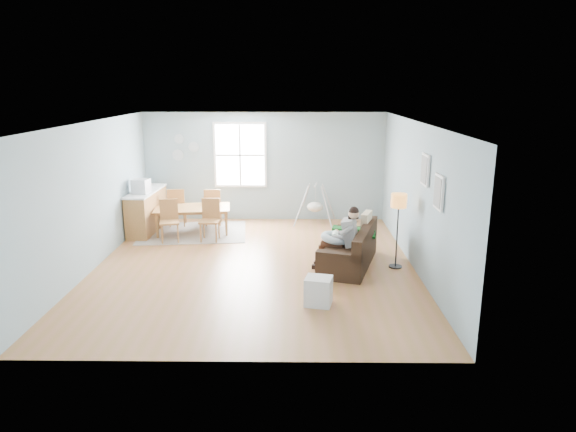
{
  "coord_description": "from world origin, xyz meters",
  "views": [
    {
      "loc": [
        0.75,
        -9.23,
        3.35
      ],
      "look_at": [
        0.63,
        -0.08,
        1.0
      ],
      "focal_mm": 32.0,
      "sensor_mm": 36.0,
      "label": 1
    }
  ],
  "objects_px": {
    "chair_nw": "(177,205)",
    "baby_swing": "(315,206)",
    "dining_table": "(193,220)",
    "monitor": "(141,186)",
    "counter": "(147,211)",
    "sofa": "(351,252)",
    "chair_ne": "(213,205)",
    "father": "(342,236)",
    "toddler": "(350,230)",
    "storage_cube": "(318,291)",
    "chair_sw": "(169,218)",
    "chair_se": "(210,217)",
    "floor_lamp": "(399,207)"
  },
  "relations": [
    {
      "from": "sofa",
      "to": "toddler",
      "type": "bearing_deg",
      "value": 94.29
    },
    {
      "from": "toddler",
      "to": "dining_table",
      "type": "relative_size",
      "value": 0.45
    },
    {
      "from": "storage_cube",
      "to": "chair_sw",
      "type": "distance_m",
      "value": 4.58
    },
    {
      "from": "dining_table",
      "to": "toddler",
      "type": "bearing_deg",
      "value": -37.29
    },
    {
      "from": "chair_se",
      "to": "floor_lamp",
      "type": "bearing_deg",
      "value": -24.61
    },
    {
      "from": "dining_table",
      "to": "monitor",
      "type": "bearing_deg",
      "value": -177.42
    },
    {
      "from": "father",
      "to": "counter",
      "type": "relative_size",
      "value": 0.69
    },
    {
      "from": "chair_nw",
      "to": "baby_swing",
      "type": "distance_m",
      "value": 3.37
    },
    {
      "from": "floor_lamp",
      "to": "dining_table",
      "type": "bearing_deg",
      "value": 151.94
    },
    {
      "from": "sofa",
      "to": "baby_swing",
      "type": "bearing_deg",
      "value": 100.46
    },
    {
      "from": "chair_sw",
      "to": "chair_se",
      "type": "xyz_separation_m",
      "value": [
        0.88,
        0.08,
        0.0
      ]
    },
    {
      "from": "father",
      "to": "chair_se",
      "type": "height_order",
      "value": "father"
    },
    {
      "from": "father",
      "to": "chair_se",
      "type": "xyz_separation_m",
      "value": [
        -2.74,
        1.85,
        -0.13
      ]
    },
    {
      "from": "storage_cube",
      "to": "chair_nw",
      "type": "bearing_deg",
      "value": 125.29
    },
    {
      "from": "chair_nw",
      "to": "monitor",
      "type": "bearing_deg",
      "value": -129.8
    },
    {
      "from": "father",
      "to": "counter",
      "type": "xyz_separation_m",
      "value": [
        -4.33,
        2.54,
        -0.16
      ]
    },
    {
      "from": "floor_lamp",
      "to": "monitor",
      "type": "distance_m",
      "value": 5.76
    },
    {
      "from": "father",
      "to": "toddler",
      "type": "height_order",
      "value": "father"
    },
    {
      "from": "storage_cube",
      "to": "chair_nw",
      "type": "distance_m",
      "value": 5.56
    },
    {
      "from": "chair_nw",
      "to": "chair_ne",
      "type": "height_order",
      "value": "chair_nw"
    },
    {
      "from": "toddler",
      "to": "chair_nw",
      "type": "relative_size",
      "value": 0.81
    },
    {
      "from": "sofa",
      "to": "dining_table",
      "type": "relative_size",
      "value": 1.2
    },
    {
      "from": "toddler",
      "to": "storage_cube",
      "type": "height_order",
      "value": "toddler"
    },
    {
      "from": "chair_se",
      "to": "chair_nw",
      "type": "xyz_separation_m",
      "value": [
        -0.98,
        1.09,
        0.01
      ]
    },
    {
      "from": "toddler",
      "to": "baby_swing",
      "type": "relative_size",
      "value": 0.7
    },
    {
      "from": "baby_swing",
      "to": "father",
      "type": "bearing_deg",
      "value": -83.58
    },
    {
      "from": "toddler",
      "to": "floor_lamp",
      "type": "bearing_deg",
      "value": -19.1
    },
    {
      "from": "toddler",
      "to": "chair_sw",
      "type": "xyz_separation_m",
      "value": [
        -3.8,
        1.35,
        -0.13
      ]
    },
    {
      "from": "monitor",
      "to": "baby_swing",
      "type": "relative_size",
      "value": 0.35
    },
    {
      "from": "chair_se",
      "to": "chair_ne",
      "type": "height_order",
      "value": "chair_se"
    },
    {
      "from": "father",
      "to": "toddler",
      "type": "bearing_deg",
      "value": 66.82
    },
    {
      "from": "toddler",
      "to": "chair_sw",
      "type": "bearing_deg",
      "value": 160.48
    },
    {
      "from": "toddler",
      "to": "chair_ne",
      "type": "relative_size",
      "value": 0.83
    },
    {
      "from": "storage_cube",
      "to": "baby_swing",
      "type": "distance_m",
      "value": 4.87
    },
    {
      "from": "father",
      "to": "chair_se",
      "type": "distance_m",
      "value": 3.31
    },
    {
      "from": "toddler",
      "to": "storage_cube",
      "type": "xyz_separation_m",
      "value": [
        -0.69,
        -2.01,
        -0.42
      ]
    },
    {
      "from": "floor_lamp",
      "to": "chair_sw",
      "type": "bearing_deg",
      "value": 160.55
    },
    {
      "from": "toddler",
      "to": "counter",
      "type": "relative_size",
      "value": 0.43
    },
    {
      "from": "toddler",
      "to": "baby_swing",
      "type": "height_order",
      "value": "baby_swing"
    },
    {
      "from": "counter",
      "to": "monitor",
      "type": "relative_size",
      "value": 4.54
    },
    {
      "from": "sofa",
      "to": "monitor",
      "type": "height_order",
      "value": "monitor"
    },
    {
      "from": "counter",
      "to": "sofa",
      "type": "bearing_deg",
      "value": -27.1
    },
    {
      "from": "chair_se",
      "to": "counter",
      "type": "height_order",
      "value": "counter"
    },
    {
      "from": "dining_table",
      "to": "chair_nw",
      "type": "bearing_deg",
      "value": 124.4
    },
    {
      "from": "floor_lamp",
      "to": "counter",
      "type": "distance_m",
      "value": 5.92
    },
    {
      "from": "father",
      "to": "monitor",
      "type": "xyz_separation_m",
      "value": [
        -4.33,
        2.21,
        0.49
      ]
    },
    {
      "from": "sofa",
      "to": "chair_ne",
      "type": "bearing_deg",
      "value": 137.44
    },
    {
      "from": "father",
      "to": "monitor",
      "type": "height_order",
      "value": "monitor"
    },
    {
      "from": "father",
      "to": "dining_table",
      "type": "relative_size",
      "value": 0.71
    },
    {
      "from": "chair_sw",
      "to": "counter",
      "type": "xyz_separation_m",
      "value": [
        -0.71,
        0.77,
        -0.03
      ]
    }
  ]
}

